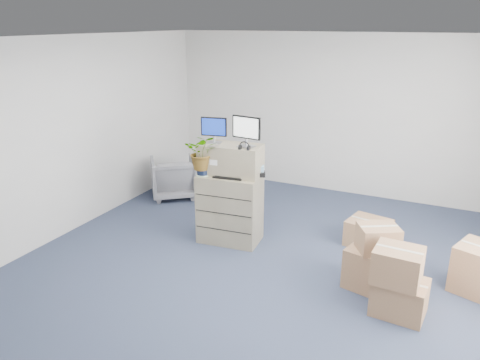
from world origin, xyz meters
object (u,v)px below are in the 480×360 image
monitor_left (214,129)px  office_chair (173,176)px  filing_cabinet_lower (230,208)px  water_bottle (239,167)px  monitor_right (246,130)px  potted_plant (203,156)px  keyboard (229,177)px

monitor_left → office_chair: 2.19m
filing_cabinet_lower → water_bottle: water_bottle is taller
filing_cabinet_lower → monitor_left: monitor_left is taller
filing_cabinet_lower → office_chair: size_ratio=1.26×
monitor_left → monitor_right: monitor_right is taller
potted_plant → filing_cabinet_lower: bearing=25.5°
filing_cabinet_lower → keyboard: (0.04, -0.10, 0.50)m
office_chair → monitor_left: bearing=104.3°
monitor_right → filing_cabinet_lower: bearing=-165.9°
monitor_left → office_chair: bearing=131.0°
keyboard → monitor_right: bearing=26.3°
monitor_left → keyboard: (0.29, -0.13, -0.61)m
monitor_right → office_chair: size_ratio=0.54×
water_bottle → office_chair: bearing=148.5°
water_bottle → monitor_right: bearing=-1.5°
filing_cabinet_lower → potted_plant: (-0.33, -0.16, 0.75)m
filing_cabinet_lower → potted_plant: 0.84m
office_chair → water_bottle: bearing=110.5°
keyboard → potted_plant: (-0.36, -0.05, 0.25)m
potted_plant → keyboard: bearing=8.1°
keyboard → potted_plant: bearing=-179.9°
monitor_right → potted_plant: size_ratio=0.69×
keyboard → water_bottle: size_ratio=1.64×
water_bottle → potted_plant: potted_plant is taller
monitor_left → water_bottle: size_ratio=1.43×
water_bottle → potted_plant: bearing=-157.3°
keyboard → monitor_left: bearing=147.5°
monitor_right → water_bottle: monitor_right is taller
filing_cabinet_lower → keyboard: size_ratio=2.39×
monitor_left → water_bottle: monitor_left is taller
filing_cabinet_lower → potted_plant: bearing=-160.0°
monitor_right → water_bottle: 0.54m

